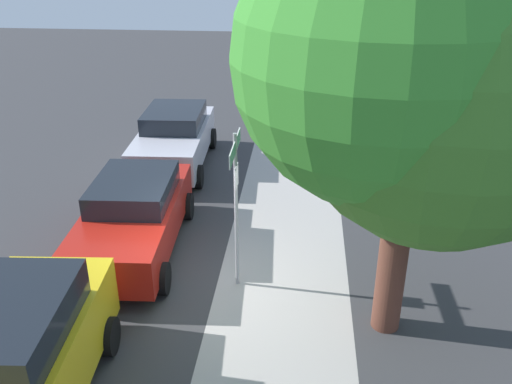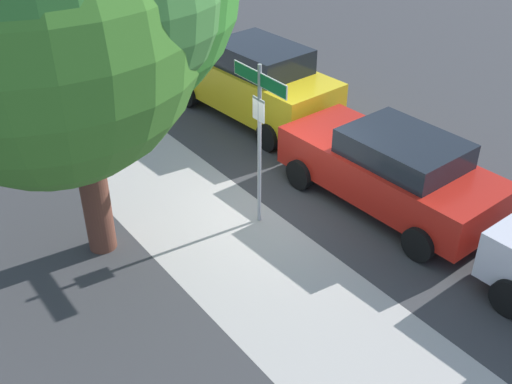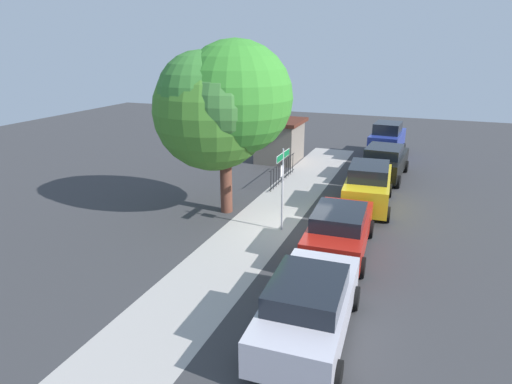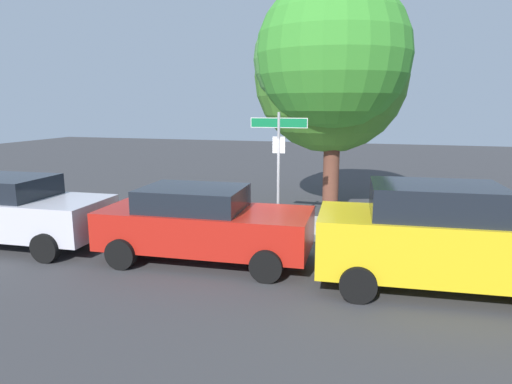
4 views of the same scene
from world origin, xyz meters
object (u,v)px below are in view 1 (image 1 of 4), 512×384
car_silver (174,138)px  car_red (134,216)px  street_sign (236,182)px  shade_tree (417,69)px  car_yellow (8,373)px

car_silver → car_red: bearing=0.2°
car_silver → street_sign: bearing=21.3°
shade_tree → car_red: (-1.88, -5.18, -3.67)m
car_silver → car_red: car_silver is taller
street_sign → car_silver: street_sign is taller
street_sign → car_silver: bearing=-156.4°
street_sign → car_silver: 6.58m
shade_tree → car_silver: bearing=-141.1°
car_red → car_yellow: car_yellow is taller
street_sign → shade_tree: shade_tree is taller
car_silver → car_yellow: (9.60, -0.07, 0.12)m
car_red → car_yellow: (4.80, -0.28, 0.15)m
street_sign → car_silver: (-5.89, -2.58, -1.37)m
car_red → car_yellow: bearing=-6.0°
shade_tree → car_red: size_ratio=1.52×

